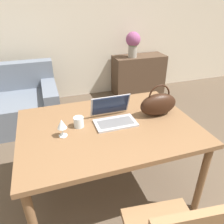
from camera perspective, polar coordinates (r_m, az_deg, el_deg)
The scene contains 9 objects.
wall_back at distance 3.90m, azimuth -11.50°, elevation 22.79°, with size 10.00×0.06×2.70m.
dining_table at distance 1.86m, azimuth -0.94°, elevation -5.39°, with size 1.45×1.04×0.75m.
couch at distance 3.51m, azimuth -27.12°, elevation 1.14°, with size 1.61×0.93×0.82m.
sideboard at distance 4.21m, azimuth 6.92°, elevation 9.67°, with size 0.96×0.40×0.71m.
laptop at distance 1.87m, azimuth 0.28°, elevation -0.62°, with size 0.35×0.28×0.21m.
drinking_glass at distance 1.81m, azimuth -8.69°, elevation -2.59°, with size 0.08×0.08×0.09m.
wine_glass at distance 1.68m, azimuth -13.00°, elevation -3.25°, with size 0.07×0.07×0.15m.
handbag at distance 1.97m, azimuth 12.00°, elevation 2.04°, with size 0.34×0.14×0.29m.
flower_vase at distance 3.94m, azimuth 5.51°, elevation 17.69°, with size 0.25×0.25×0.43m.
Camera 1 is at (-0.52, -0.68, 1.72)m, focal length 35.00 mm.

